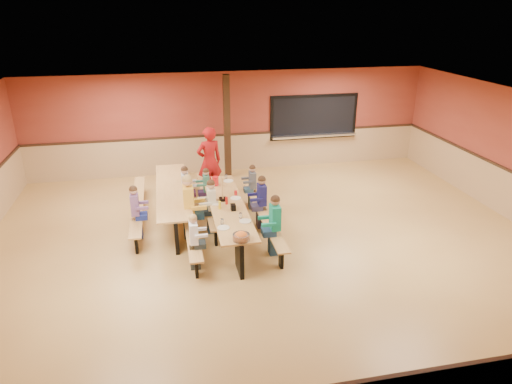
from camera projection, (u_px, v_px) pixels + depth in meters
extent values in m
plane|color=#A57A3E|center=(268.00, 246.00, 9.73)|extent=(12.00, 12.00, 0.00)
cube|color=brown|center=(231.00, 122.00, 13.68)|extent=(12.00, 0.04, 3.00)
cube|color=brown|center=(380.00, 354.00, 4.63)|extent=(12.00, 0.04, 3.00)
cube|color=white|center=(269.00, 107.00, 8.58)|extent=(12.00, 10.00, 0.04)
cube|color=black|center=(314.00, 117.00, 14.12)|extent=(2.60, 0.06, 1.20)
cube|color=silver|center=(314.00, 135.00, 14.25)|extent=(2.70, 0.28, 0.06)
cube|color=black|center=(227.00, 128.00, 13.10)|extent=(0.18, 0.18, 3.00)
cube|color=#BA8A4A|center=(227.00, 205.00, 9.95)|extent=(0.75, 3.60, 0.04)
cube|color=black|center=(239.00, 256.00, 8.69)|extent=(0.08, 0.60, 0.70)
cube|color=black|center=(219.00, 194.00, 11.50)|extent=(0.08, 0.60, 0.70)
cube|color=#BA8A4A|center=(190.00, 221.00, 9.91)|extent=(0.26, 3.60, 0.04)
cube|color=black|center=(191.00, 230.00, 9.99)|extent=(0.06, 0.18, 0.41)
cube|color=#BA8A4A|center=(264.00, 214.00, 10.21)|extent=(0.26, 3.60, 0.04)
cube|color=black|center=(264.00, 223.00, 10.30)|extent=(0.06, 0.18, 0.41)
cube|color=#BA8A4A|center=(172.00, 190.00, 10.80)|extent=(0.75, 3.60, 0.04)
cube|color=black|center=(176.00, 233.00, 9.53)|extent=(0.08, 0.60, 0.70)
cube|color=black|center=(171.00, 181.00, 12.34)|extent=(0.08, 0.60, 0.70)
cube|color=#BA8A4A|center=(138.00, 204.00, 10.75)|extent=(0.26, 3.60, 0.04)
cube|color=black|center=(139.00, 212.00, 10.84)|extent=(0.06, 0.18, 0.41)
cube|color=#BA8A4A|center=(208.00, 198.00, 11.06)|extent=(0.26, 3.60, 0.04)
cube|color=black|center=(208.00, 206.00, 11.15)|extent=(0.06, 0.18, 0.41)
imported|color=#A21213|center=(209.00, 162.00, 12.03)|extent=(0.77, 0.60, 1.87)
cylinder|color=red|center=(215.00, 181.00, 10.96)|extent=(0.16, 0.16, 0.22)
cube|color=black|center=(233.00, 207.00, 9.66)|extent=(0.10, 0.14, 0.13)
cylinder|color=yellow|center=(220.00, 205.00, 9.71)|extent=(0.06, 0.06, 0.17)
cylinder|color=#B2140F|center=(227.00, 201.00, 9.93)|extent=(0.06, 0.06, 0.17)
cube|color=black|center=(223.00, 199.00, 10.14)|extent=(0.16, 0.16, 0.06)
cube|color=#BA8A4A|center=(222.00, 187.00, 10.04)|extent=(0.02, 0.09, 0.50)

